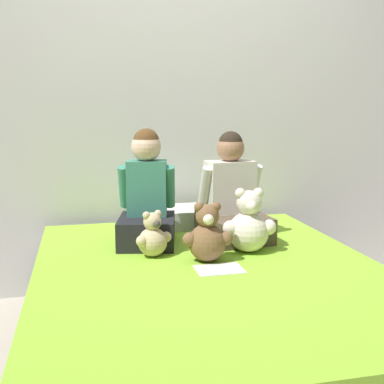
% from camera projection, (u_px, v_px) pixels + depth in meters
% --- Properties ---
extents(ground_plane, '(14.00, 14.00, 0.00)m').
position_uv_depth(ground_plane, '(210.00, 364.00, 2.25)').
color(ground_plane, '#B2A899').
extents(wall_behind_bed, '(8.00, 0.06, 2.50)m').
position_uv_depth(wall_behind_bed, '(167.00, 98.00, 3.08)').
color(wall_behind_bed, silver).
rests_on(wall_behind_bed, ground_plane).
extents(bed, '(1.58, 1.94, 0.48)m').
position_uv_depth(bed, '(210.00, 317.00, 2.21)').
color(bed, '#2D2D33').
rests_on(bed, ground_plane).
extents(child_on_left, '(0.35, 0.38, 0.61)m').
position_uv_depth(child_on_left, '(147.00, 199.00, 2.52)').
color(child_on_left, black).
rests_on(child_on_left, bed).
extents(child_on_right, '(0.37, 0.43, 0.59)m').
position_uv_depth(child_on_right, '(232.00, 200.00, 2.63)').
color(child_on_right, brown).
rests_on(child_on_right, bed).
extents(teddy_bear_held_by_left_child, '(0.18, 0.14, 0.22)m').
position_uv_depth(teddy_bear_held_by_left_child, '(153.00, 237.00, 2.32)').
color(teddy_bear_held_by_left_child, '#D1B78E').
rests_on(teddy_bear_held_by_left_child, bed).
extents(teddy_bear_held_by_right_child, '(0.27, 0.20, 0.32)m').
position_uv_depth(teddy_bear_held_by_right_child, '(249.00, 225.00, 2.38)').
color(teddy_bear_held_by_right_child, silver).
rests_on(teddy_bear_held_by_right_child, bed).
extents(teddy_bear_between_children, '(0.24, 0.18, 0.28)m').
position_uv_depth(teddy_bear_between_children, '(207.00, 237.00, 2.24)').
color(teddy_bear_between_children, brown).
rests_on(teddy_bear_between_children, bed).
extents(pillow_at_headboard, '(0.48, 0.29, 0.11)m').
position_uv_depth(pillow_at_headboard, '(177.00, 217.00, 2.92)').
color(pillow_at_headboard, silver).
rests_on(pillow_at_headboard, bed).
extents(sign_card, '(0.21, 0.15, 0.00)m').
position_uv_depth(sign_card, '(219.00, 269.00, 2.14)').
color(sign_card, white).
rests_on(sign_card, bed).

